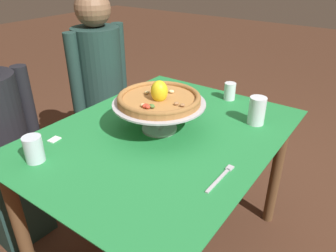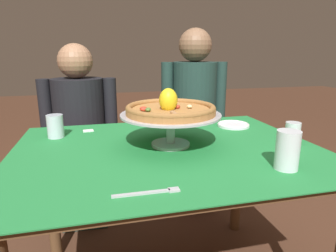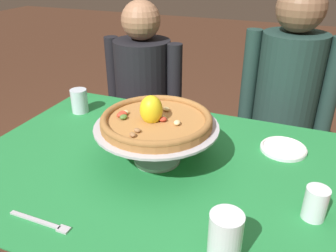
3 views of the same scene
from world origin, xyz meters
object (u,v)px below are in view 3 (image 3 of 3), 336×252
water_glass_side_right (315,205)px  sugar_packet (116,110)px  water_glass_front_right (225,240)px  pizza_stand (157,133)px  diner_right (282,119)px  water_glass_back_left (80,102)px  side_plate (283,148)px  dinner_fork (43,222)px  diner_left (144,108)px  pizza (156,119)px

water_glass_side_right → sugar_packet: bearing=153.7°
water_glass_front_right → sugar_packet: size_ratio=2.68×
pizza_stand → diner_right: bearing=64.6°
water_glass_back_left → water_glass_side_right: 1.06m
water_glass_side_right → sugar_packet: 0.96m
water_glass_back_left → water_glass_side_right: (1.00, -0.35, -0.00)m
water_glass_back_left → side_plate: 0.89m
water_glass_side_right → dinner_fork: size_ratio=0.50×
sugar_packet → diner_right: (0.71, 0.46, -0.13)m
water_glass_back_left → diner_right: (0.86, 0.54, -0.17)m
pizza_stand → diner_right: size_ratio=0.33×
water_glass_back_left → diner_right: diner_right is taller
sugar_packet → diner_left: (-0.06, 0.42, -0.18)m
sugar_packet → diner_left: 0.46m
water_glass_front_right → side_plate: 0.58m
water_glass_side_right → dinner_fork: (-0.67, -0.30, -0.04)m
pizza_stand → water_glass_front_right: size_ratio=3.12×
pizza_stand → water_glass_side_right: size_ratio=4.37×
sugar_packet → diner_right: size_ratio=0.04×
water_glass_side_right → diner_right: 0.91m
pizza_stand → water_glass_front_right: pizza_stand is taller
pizza_stand → pizza: pizza is taller
diner_left → pizza: bearing=-61.2°
pizza → sugar_packet: bearing=137.0°
diner_right → water_glass_back_left: bearing=-147.9°
sugar_packet → diner_right: 0.86m
pizza_stand → sugar_packet: (-0.34, 0.32, -0.10)m
water_glass_front_right → diner_left: size_ratio=0.12×
pizza_stand → water_glass_back_left: size_ratio=3.92×
water_glass_front_right → diner_right: diner_right is taller
water_glass_back_left → dinner_fork: bearing=-63.2°
side_plate → diner_right: (-0.03, 0.55, -0.13)m
diner_right → dinner_fork: bearing=-114.2°
pizza → water_glass_side_right: (0.51, -0.10, -0.12)m
sugar_packet → diner_left: diner_left is taller
side_plate → diner_left: size_ratio=0.14×
side_plate → dinner_fork: (-0.57, -0.63, -0.01)m
pizza → water_glass_back_left: 0.55m
water_glass_back_left → water_glass_front_right: 0.99m
side_plate → diner_left: bearing=148.3°
diner_right → pizza_stand: bearing=-115.4°
pizza → sugar_packet: 0.49m
pizza_stand → sugar_packet: pizza_stand is taller
water_glass_front_right → sugar_packet: bearing=135.3°
pizza → side_plate: size_ratio=2.22×
diner_left → diner_right: size_ratio=0.92×
dinner_fork → diner_left: bearing=102.2°
water_glass_side_right → water_glass_front_right: water_glass_front_right is taller
water_glass_back_left → water_glass_side_right: bearing=-19.2°
diner_right → water_glass_side_right: bearing=-80.9°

